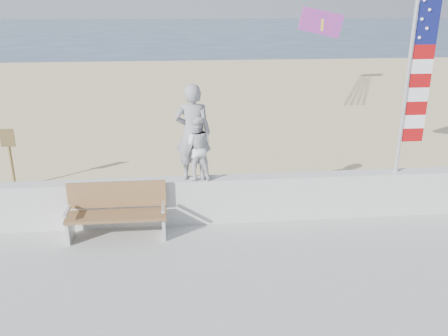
{
  "coord_description": "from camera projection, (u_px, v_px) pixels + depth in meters",
  "views": [
    {
      "loc": [
        -0.63,
        -6.53,
        4.34
      ],
      "look_at": [
        0.2,
        1.8,
        1.35
      ],
      "focal_mm": 38.0,
      "sensor_mm": 36.0,
      "label": 1
    }
  ],
  "objects": [
    {
      "name": "seawall",
      "position": [
        213.0,
        199.0,
        9.3
      ],
      "size": [
        30.0,
        0.35,
        0.9
      ],
      "primitive_type": "cube",
      "color": "silver",
      "rests_on": "boardwalk"
    },
    {
      "name": "adult",
      "position": [
        193.0,
        133.0,
        8.81
      ],
      "size": [
        0.71,
        0.51,
        1.83
      ],
      "primitive_type": "imported",
      "rotation": [
        0.0,
        0.0,
        3.03
      ],
      "color": "gray",
      "rests_on": "seawall"
    },
    {
      "name": "sign",
      "position": [
        10.0,
        154.0,
        11.04
      ],
      "size": [
        0.32,
        0.07,
        1.46
      ],
      "color": "olive",
      "rests_on": "sand"
    },
    {
      "name": "child",
      "position": [
        197.0,
        147.0,
        8.91
      ],
      "size": [
        0.64,
        0.51,
        1.26
      ],
      "primitive_type": "imported",
      "rotation": [
        0.0,
        0.0,
        3.08
      ],
      "color": "silver",
      "rests_on": "seawall"
    },
    {
      "name": "sand",
      "position": [
        197.0,
        134.0,
        16.06
      ],
      "size": [
        90.0,
        40.0,
        0.08
      ],
      "primitive_type": "cube",
      "color": "beige",
      "rests_on": "ground"
    },
    {
      "name": "bench",
      "position": [
        117.0,
        210.0,
        8.69
      ],
      "size": [
        1.8,
        0.57,
        1.0
      ],
      "color": "brown",
      "rests_on": "boardwalk"
    },
    {
      "name": "flag",
      "position": [
        414.0,
        75.0,
        8.86
      ],
      "size": [
        0.5,
        0.08,
        3.5
      ],
      "color": "white",
      "rests_on": "seawall"
    },
    {
      "name": "parafoil_kite",
      "position": [
        322.0,
        23.0,
        10.29
      ],
      "size": [
        0.99,
        0.39,
        0.66
      ],
      "color": "red",
      "rests_on": "ground"
    },
    {
      "name": "ground",
      "position": [
        223.0,
        284.0,
        7.64
      ],
      "size": [
        220.0,
        220.0,
        0.0
      ],
      "primitive_type": "plane",
      "color": "#324864",
      "rests_on": "ground"
    }
  ]
}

